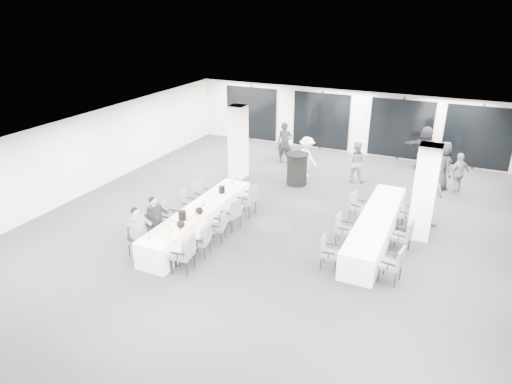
# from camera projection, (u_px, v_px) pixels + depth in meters

# --- Properties ---
(room) EXTENTS (14.04, 16.04, 2.84)m
(room) POSITION_uv_depth(u_px,v_px,m) (313.00, 174.00, 14.19)
(room) COLOR #242429
(room) RESTS_ON ground
(column_left) EXTENTS (0.60, 0.60, 2.80)m
(column_left) POSITION_uv_depth(u_px,v_px,m) (238.00, 142.00, 17.36)
(column_left) COLOR silver
(column_left) RESTS_ON floor
(column_right) EXTENTS (0.60, 0.60, 2.80)m
(column_right) POSITION_uv_depth(u_px,v_px,m) (425.00, 193.00, 12.81)
(column_right) COLOR silver
(column_right) RESTS_ON floor
(banquet_table_main) EXTENTS (0.90, 5.00, 0.75)m
(banquet_table_main) POSITION_uv_depth(u_px,v_px,m) (200.00, 220.00, 13.51)
(banquet_table_main) COLOR white
(banquet_table_main) RESTS_ON floor
(banquet_table_side) EXTENTS (0.90, 5.00, 0.75)m
(banquet_table_side) POSITION_uv_depth(u_px,v_px,m) (375.00, 228.00, 13.04)
(banquet_table_side) COLOR white
(banquet_table_side) RESTS_ON floor
(cocktail_table) EXTENTS (0.86, 0.86, 1.20)m
(cocktail_table) POSITION_uv_depth(u_px,v_px,m) (297.00, 169.00, 16.91)
(cocktail_table) COLOR black
(cocktail_table) RESTS_ON floor
(chair_main_left_near) EXTENTS (0.55, 0.57, 0.89)m
(chair_main_left_near) POSITION_uv_depth(u_px,v_px,m) (136.00, 238.00, 12.21)
(chair_main_left_near) COLOR #505358
(chair_main_left_near) RESTS_ON floor
(chair_main_left_second) EXTENTS (0.57, 0.60, 0.94)m
(chair_main_left_second) POSITION_uv_depth(u_px,v_px,m) (153.00, 226.00, 12.83)
(chair_main_left_second) COLOR #505358
(chair_main_left_second) RESTS_ON floor
(chair_main_left_mid) EXTENTS (0.54, 0.58, 0.94)m
(chair_main_left_mid) POSITION_uv_depth(u_px,v_px,m) (168.00, 216.00, 13.42)
(chair_main_left_mid) COLOR #505358
(chair_main_left_mid) RESTS_ON floor
(chair_main_left_fourth) EXTENTS (0.53, 0.57, 0.90)m
(chair_main_left_fourth) POSITION_uv_depth(u_px,v_px,m) (187.00, 203.00, 14.31)
(chair_main_left_fourth) COLOR #505358
(chair_main_left_fourth) RESTS_ON floor
(chair_main_left_far) EXTENTS (0.54, 0.57, 0.92)m
(chair_main_left_far) POSITION_uv_depth(u_px,v_px,m) (201.00, 193.00, 15.01)
(chair_main_left_far) COLOR #505358
(chair_main_left_far) RESTS_ON floor
(chair_main_right_near) EXTENTS (0.58, 0.63, 1.03)m
(chair_main_right_near) POSITION_uv_depth(u_px,v_px,m) (185.00, 252.00, 11.39)
(chair_main_right_near) COLOR #505358
(chair_main_right_near) RESTS_ON floor
(chair_main_right_second) EXTENTS (0.51, 0.55, 0.90)m
(chair_main_right_second) POSITION_uv_depth(u_px,v_px,m) (203.00, 239.00, 12.15)
(chair_main_right_second) COLOR #505358
(chair_main_right_second) RESTS_ON floor
(chair_main_right_mid) EXTENTS (0.53, 0.56, 0.89)m
(chair_main_right_mid) POSITION_uv_depth(u_px,v_px,m) (220.00, 225.00, 12.91)
(chair_main_right_mid) COLOR #505358
(chair_main_right_mid) RESTS_ON floor
(chair_main_right_fourth) EXTENTS (0.57, 0.61, 0.97)m
(chair_main_right_fourth) POSITION_uv_depth(u_px,v_px,m) (233.00, 213.00, 13.55)
(chair_main_right_fourth) COLOR #505358
(chair_main_right_fourth) RESTS_ON floor
(chair_main_right_far) EXTENTS (0.55, 0.61, 1.03)m
(chair_main_right_far) POSITION_uv_depth(u_px,v_px,m) (249.00, 198.00, 14.45)
(chair_main_right_far) COLOR #505358
(chair_main_right_far) RESTS_ON floor
(chair_side_left_near) EXTENTS (0.47, 0.52, 0.88)m
(chair_side_left_near) POSITION_uv_depth(u_px,v_px,m) (327.00, 251.00, 11.62)
(chair_side_left_near) COLOR #505358
(chair_side_left_near) RESTS_ON floor
(chair_side_left_mid) EXTENTS (0.45, 0.51, 0.89)m
(chair_side_left_mid) POSITION_uv_depth(u_px,v_px,m) (342.00, 227.00, 12.82)
(chair_side_left_mid) COLOR #505358
(chair_side_left_mid) RESTS_ON floor
(chair_side_left_far) EXTENTS (0.53, 0.55, 0.87)m
(chair_side_left_far) POSITION_uv_depth(u_px,v_px,m) (356.00, 205.00, 14.24)
(chair_side_left_far) COLOR #505358
(chair_side_left_far) RESTS_ON floor
(chair_side_right_near) EXTENTS (0.56, 0.60, 0.96)m
(chair_side_right_near) POSITION_uv_depth(u_px,v_px,m) (395.00, 263.00, 10.99)
(chair_side_right_near) COLOR #505358
(chair_side_right_near) RESTS_ON floor
(chair_side_right_mid) EXTENTS (0.54, 0.58, 0.94)m
(chair_side_right_mid) POSITION_uv_depth(u_px,v_px,m) (404.00, 235.00, 12.33)
(chair_side_right_mid) COLOR #505358
(chair_side_right_mid) RESTS_ON floor
(chair_side_right_far) EXTENTS (0.60, 0.64, 1.02)m
(chair_side_right_far) POSITION_uv_depth(u_px,v_px,m) (412.00, 213.00, 13.48)
(chair_side_right_far) COLOR #505358
(chair_side_right_far) RESTS_ON floor
(seated_guest_a) EXTENTS (0.50, 0.38, 1.44)m
(seated_guest_a) POSITION_uv_depth(u_px,v_px,m) (139.00, 229.00, 12.01)
(seated_guest_a) COLOR slate
(seated_guest_a) RESTS_ON floor
(seated_guest_b) EXTENTS (0.50, 0.38, 1.44)m
(seated_guest_b) POSITION_uv_depth(u_px,v_px,m) (157.00, 218.00, 12.64)
(seated_guest_b) COLOR black
(seated_guest_b) RESTS_ON floor
(seated_guest_c) EXTENTS (0.50, 0.38, 1.44)m
(seated_guest_c) POSITION_uv_depth(u_px,v_px,m) (179.00, 243.00, 11.36)
(seated_guest_c) COLOR white
(seated_guest_c) RESTS_ON floor
(seated_guest_d) EXTENTS (0.50, 0.38, 1.44)m
(seated_guest_d) POSITION_uv_depth(u_px,v_px,m) (197.00, 228.00, 12.09)
(seated_guest_d) COLOR white
(seated_guest_d) RESTS_ON floor
(standing_guest_a) EXTENTS (0.86, 0.78, 1.95)m
(standing_guest_a) POSITION_uv_depth(u_px,v_px,m) (285.00, 140.00, 19.08)
(standing_guest_a) COLOR black
(standing_guest_a) RESTS_ON floor
(standing_guest_b) EXTENTS (0.89, 0.58, 1.77)m
(standing_guest_b) POSITION_uv_depth(u_px,v_px,m) (356.00, 159.00, 17.08)
(standing_guest_b) COLOR slate
(standing_guest_b) RESTS_ON floor
(standing_guest_c) EXTENTS (1.30, 1.09, 1.80)m
(standing_guest_c) POSITION_uv_depth(u_px,v_px,m) (307.00, 154.00, 17.58)
(standing_guest_c) COLOR white
(standing_guest_c) RESTS_ON floor
(standing_guest_d) EXTENTS (1.10, 1.09, 1.69)m
(standing_guest_d) POSITION_uv_depth(u_px,v_px,m) (459.00, 171.00, 16.04)
(standing_guest_d) COLOR slate
(standing_guest_d) RESTS_ON floor
(standing_guest_e) EXTENTS (1.02, 1.14, 2.01)m
(standing_guest_e) POSITION_uv_depth(u_px,v_px,m) (443.00, 163.00, 16.36)
(standing_guest_e) COLOR black
(standing_guest_e) RESTS_ON floor
(standing_guest_f) EXTENTS (1.88, 0.75, 2.03)m
(standing_guest_f) POSITION_uv_depth(u_px,v_px,m) (425.00, 145.00, 18.30)
(standing_guest_f) COLOR black
(standing_guest_f) RESTS_ON floor
(standing_guest_g) EXTENTS (0.69, 0.58, 1.75)m
(standing_guest_g) POSITION_uv_depth(u_px,v_px,m) (284.00, 140.00, 19.40)
(standing_guest_g) COLOR slate
(standing_guest_g) RESTS_ON floor
(standing_guest_h) EXTENTS (1.15, 1.17, 2.12)m
(standing_guest_h) POSITION_uv_depth(u_px,v_px,m) (431.00, 190.00, 13.90)
(standing_guest_h) COLOR slate
(standing_guest_h) RESTS_ON floor
(ice_bucket_near) EXTENTS (0.22, 0.22, 0.25)m
(ice_bucket_near) POSITION_uv_depth(u_px,v_px,m) (182.00, 216.00, 12.64)
(ice_bucket_near) COLOR black
(ice_bucket_near) RESTS_ON banquet_table_main
(ice_bucket_far) EXTENTS (0.20, 0.20, 0.23)m
(ice_bucket_far) POSITION_uv_depth(u_px,v_px,m) (222.00, 189.00, 14.41)
(ice_bucket_far) COLOR black
(ice_bucket_far) RESTS_ON banquet_table_main
(water_bottle_a) EXTENTS (0.06, 0.06, 0.20)m
(water_bottle_a) POSITION_uv_depth(u_px,v_px,m) (149.00, 236.00, 11.60)
(water_bottle_a) COLOR silver
(water_bottle_a) RESTS_ON banquet_table_main
(water_bottle_b) EXTENTS (0.06, 0.06, 0.20)m
(water_bottle_b) POSITION_uv_depth(u_px,v_px,m) (204.00, 204.00, 13.43)
(water_bottle_b) COLOR silver
(water_bottle_b) RESTS_ON banquet_table_main
(water_bottle_c) EXTENTS (0.07, 0.07, 0.23)m
(water_bottle_c) POSITION_uv_depth(u_px,v_px,m) (232.00, 181.00, 15.06)
(water_bottle_c) COLOR silver
(water_bottle_c) RESTS_ON banquet_table_main
(plate_a) EXTENTS (0.22, 0.22, 0.03)m
(plate_a) POSITION_uv_depth(u_px,v_px,m) (168.00, 226.00, 12.29)
(plate_a) COLOR white
(plate_a) RESTS_ON banquet_table_main
(plate_b) EXTENTS (0.20, 0.20, 0.03)m
(plate_b) POSITION_uv_depth(u_px,v_px,m) (171.00, 232.00, 12.01)
(plate_b) COLOR white
(plate_b) RESTS_ON banquet_table_main
(plate_c) EXTENTS (0.22, 0.22, 0.03)m
(plate_c) POSITION_uv_depth(u_px,v_px,m) (193.00, 217.00, 12.82)
(plate_c) COLOR white
(plate_c) RESTS_ON banquet_table_main
(wine_glass) EXTENTS (0.08, 0.08, 0.20)m
(wine_glass) POSITION_uv_depth(u_px,v_px,m) (168.00, 233.00, 11.66)
(wine_glass) COLOR silver
(wine_glass) RESTS_ON banquet_table_main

